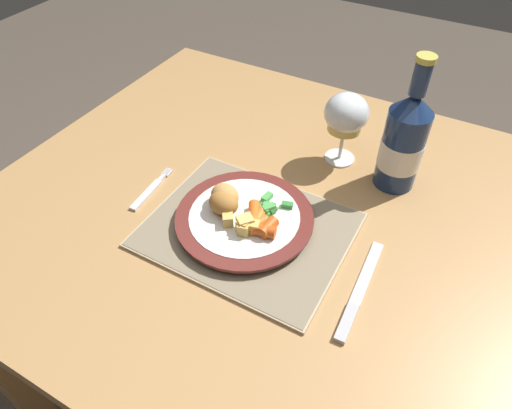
{
  "coord_description": "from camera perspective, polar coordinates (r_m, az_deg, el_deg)",
  "views": [
    {
      "loc": [
        0.22,
        -0.55,
        1.33
      ],
      "look_at": [
        -0.06,
        -0.05,
        0.78
      ],
      "focal_mm": 32.0,
      "sensor_mm": 36.0,
      "label": 1
    }
  ],
  "objects": [
    {
      "name": "roast_potatoes",
      "position": [
        0.76,
        -1.58,
        -2.52
      ],
      "size": [
        0.07,
        0.04,
        0.03
      ],
      "color": "#DBB256",
      "rests_on": "dinner_plate"
    },
    {
      "name": "dining_table",
      "position": [
        0.91,
        4.81,
        -5.43
      ],
      "size": [
        1.15,
        0.92,
        0.74
      ],
      "color": "#AD7F4C",
      "rests_on": "ground"
    },
    {
      "name": "ground_plane",
      "position": [
        1.46,
        3.22,
        -22.13
      ],
      "size": [
        6.0,
        6.0,
        0.0
      ],
      "primitive_type": "plane",
      "color": "#4C4238"
    },
    {
      "name": "table_knife",
      "position": [
        0.73,
        12.5,
        -11.25
      ],
      "size": [
        0.03,
        0.21,
        0.01
      ],
      "color": "silver",
      "rests_on": "dining_table"
    },
    {
      "name": "green_beans_pile",
      "position": [
        0.8,
        1.51,
        -0.37
      ],
      "size": [
        0.06,
        0.06,
        0.02
      ],
      "color": "#338438",
      "rests_on": "dinner_plate"
    },
    {
      "name": "breaded_croquettes",
      "position": [
        0.8,
        -3.99,
        0.65
      ],
      "size": [
        0.07,
        0.07,
        0.04
      ],
      "color": "#A87033",
      "rests_on": "dinner_plate"
    },
    {
      "name": "glazed_carrots",
      "position": [
        0.77,
        0.5,
        -2.28
      ],
      "size": [
        0.08,
        0.07,
        0.02
      ],
      "color": "orange",
      "rests_on": "dinner_plate"
    },
    {
      "name": "fork",
      "position": [
        0.9,
        -13.2,
        1.6
      ],
      "size": [
        0.02,
        0.13,
        0.01
      ],
      "color": "silver",
      "rests_on": "dining_table"
    },
    {
      "name": "dinner_plate",
      "position": [
        0.8,
        -1.45,
        -1.81
      ],
      "size": [
        0.24,
        0.24,
        0.02
      ],
      "color": "white",
      "rests_on": "placemat"
    },
    {
      "name": "bottle",
      "position": [
        0.88,
        17.95,
        7.45
      ],
      "size": [
        0.08,
        0.08,
        0.26
      ],
      "color": "navy",
      "rests_on": "dining_table"
    },
    {
      "name": "wine_glass",
      "position": [
        0.91,
        11.2,
        10.82
      ],
      "size": [
        0.09,
        0.09,
        0.15
      ],
      "color": "silver",
      "rests_on": "dining_table"
    },
    {
      "name": "placemat",
      "position": [
        0.8,
        -1.04,
        -3.18
      ],
      "size": [
        0.35,
        0.28,
        0.01
      ],
      "color": "tan",
      "rests_on": "dining_table"
    }
  ]
}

